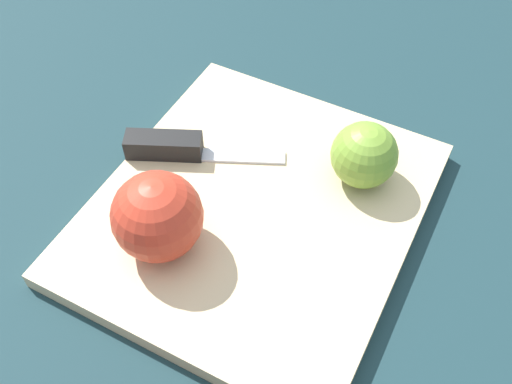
# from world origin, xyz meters

# --- Properties ---
(ground_plane) EXTENTS (4.00, 4.00, 0.00)m
(ground_plane) POSITION_xyz_m (0.00, 0.00, 0.00)
(ground_plane) COLOR #193338
(cutting_board) EXTENTS (0.37, 0.33, 0.02)m
(cutting_board) POSITION_xyz_m (0.00, 0.00, 0.01)
(cutting_board) COLOR #D1B789
(cutting_board) RESTS_ON ground_plane
(apple_half_left) EXTENTS (0.08, 0.08, 0.08)m
(apple_half_left) POSITION_xyz_m (-0.08, 0.04, 0.06)
(apple_half_left) COLOR red
(apple_half_left) RESTS_ON cutting_board
(apple_half_right) EXTENTS (0.06, 0.06, 0.06)m
(apple_half_right) POSITION_xyz_m (0.09, -0.06, 0.05)
(apple_half_right) COLOR olive
(apple_half_right) RESTS_ON cutting_board
(knife) EXTENTS (0.11, 0.15, 0.02)m
(knife) POSITION_xyz_m (0.00, 0.11, 0.03)
(knife) COLOR silver
(knife) RESTS_ON cutting_board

